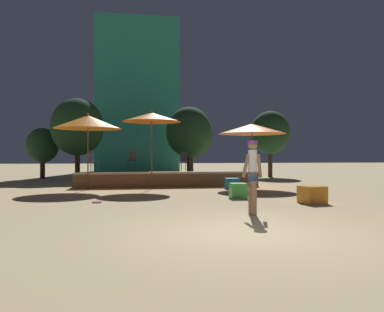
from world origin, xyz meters
name	(u,v)px	position (x,y,z in m)	size (l,w,h in m)	color
ground_plane	(246,233)	(0.00, 0.00, 0.00)	(120.00, 120.00, 0.00)	#D1B784
wooden_deck	(166,179)	(-0.36, 10.75, 0.29)	(7.95, 2.52, 0.66)	brown
patio_umbrella_0	(152,117)	(-1.14, 9.03, 2.94)	(2.41, 2.41, 3.21)	brown
patio_umbrella_1	(252,129)	(3.16, 9.08, 2.52)	(2.89, 2.89, 2.82)	brown
patio_umbrella_2	(88,122)	(-3.68, 9.08, 2.71)	(2.70, 2.70, 3.06)	brown
cube_seat_0	(238,191)	(1.43, 5.29, 0.24)	(0.54, 0.54, 0.48)	#4CC651
cube_seat_1	(312,195)	(3.15, 3.67, 0.25)	(0.70, 0.70, 0.49)	orange
cube_seat_2	(232,183)	(2.17, 8.65, 0.21)	(0.58, 0.58, 0.43)	#2D9EDB
person_0	(253,173)	(0.77, 1.91, 0.97)	(0.50, 0.30, 1.72)	#997051
bistro_chair_0	(132,159)	(-1.92, 11.59, 1.21)	(0.43, 0.44, 0.90)	#2D3338
bistro_chair_1	(183,159)	(0.44, 11.18, 1.21)	(0.48, 0.48, 0.90)	#2D3338
bistro_chair_2	(93,159)	(-3.61, 10.24, 1.21)	(0.41, 0.41, 0.90)	#2D3338
frisbee_disc	(97,202)	(-2.97, 4.77, 0.02)	(0.27, 0.27, 0.03)	#E54C99
background_tree_0	(43,145)	(-7.11, 16.85, 1.96)	(1.86, 1.86, 3.01)	#3D2B1C
background_tree_1	(189,132)	(1.88, 18.33, 2.94)	(3.05, 3.05, 4.62)	#3D2B1C
background_tree_2	(191,135)	(2.34, 20.12, 2.86)	(3.01, 3.01, 4.53)	#3D2B1C
background_tree_3	(270,133)	(6.85, 16.40, 2.83)	(2.50, 2.50, 4.22)	#3D2B1C
background_tree_4	(77,127)	(-4.96, 15.68, 2.99)	(2.96, 2.96, 4.62)	#3D2B1C
distant_building	(137,97)	(-1.40, 26.43, 6.46)	(6.97, 3.80, 12.93)	teal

